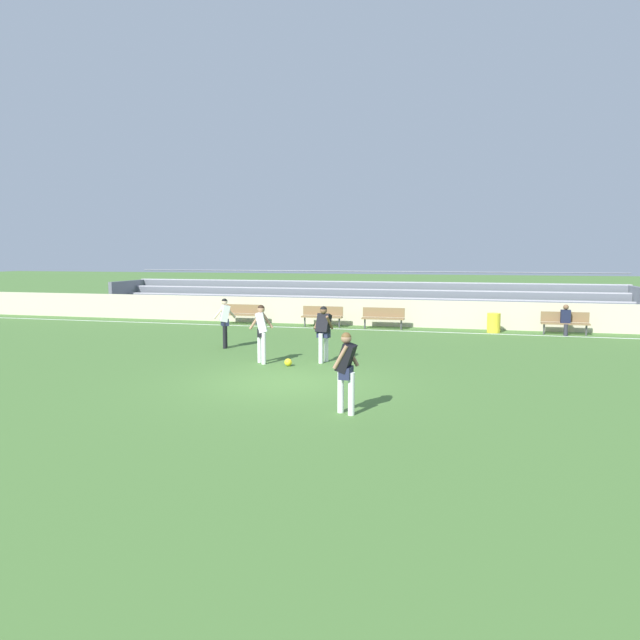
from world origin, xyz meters
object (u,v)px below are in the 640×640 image
Objects in this scene: player_white_wide_right at (261,328)px; bench_centre_sideline at (383,316)px; bench_far_right at (565,321)px; trash_bin at (494,323)px; player_dark_challenging at (346,366)px; bench_far_left at (241,312)px; soccer_ball at (288,362)px; player_dark_wide_left at (324,329)px; bleacher_stand at (355,299)px; spectator_seated at (566,317)px; player_white_on_ball at (225,318)px; bench_near_bin at (322,315)px.

bench_centre_sideline is at bearing 75.51° from player_white_wide_right.
trash_bin is at bearing -179.21° from bench_far_right.
bench_far_right is 14.73m from player_dark_challenging.
bench_far_left reaches higher than soccer_ball.
player_dark_wide_left reaches higher than bench_far_left.
bleacher_stand reaches higher than bench_centre_sideline.
bench_far_right is at bearing 90.00° from spectator_seated.
bleacher_stand is 21.11× the size of spectator_seated.
spectator_seated is at bearing -90.00° from bench_far_right.
player_white_wide_right is at bearing -91.49° from bleacher_stand.
bench_far_right is 11.29m from player_dark_wide_left.
bleacher_stand reaches higher than trash_bin.
player_dark_challenging is 9.05m from player_white_on_ball.
trash_bin reaches higher than soccer_ball.
player_white_wide_right is (-9.50, -8.65, 0.33)m from spectator_seated.
bench_centre_sideline is at bearing 179.53° from trash_bin.
player_white_wide_right reaches higher than soccer_ball.
bench_centre_sideline is at bearing 180.00° from bench_far_right.
bench_far_left is (-4.59, -3.68, -0.42)m from bleacher_stand.
bench_centre_sideline is 8.19m from player_dark_wide_left.
player_dark_wide_left is (-5.09, -8.12, 0.59)m from trash_bin.
soccer_ball is (0.56, -12.66, -0.86)m from bleacher_stand.
trash_bin is 0.65× the size of spectator_seated.
player_dark_wide_left reaches higher than spectator_seated.
player_dark_challenging is (3.52, -4.68, -0.05)m from player_white_wide_right.
trash_bin is 3.60× the size of soccer_ball.
soccer_ball is at bearing -60.19° from bench_far_left.
bench_centre_sideline is 9.07m from player_white_wide_right.
player_white_on_ball is at bearing -144.56° from trash_bin.
player_white_wide_right is at bearing -87.25° from bench_near_bin.
bench_near_bin is at bearing 104.64° from player_dark_wide_left.
bench_far_right reaches higher than soccer_ball.
player_dark_challenging is (7.79, -13.45, 0.43)m from bench_far_left.
player_dark_challenging is 0.97× the size of player_white_on_ball.
player_white_on_ball is (-4.45, -6.43, 0.46)m from bench_centre_sideline.
bench_far_right is at bearing -21.83° from bleacher_stand.
player_dark_wide_left is (5.98, -8.16, 0.44)m from bench_far_left.
player_dark_wide_left is 1.82m from player_white_wide_right.
bench_near_bin is 1.00× the size of bench_centre_sideline.
player_white_on_ball is (-3.90, 1.73, 0.02)m from player_dark_wide_left.
player_dark_challenging is (3.20, -17.13, 0.01)m from bleacher_stand.
bleacher_stand reaches higher than soccer_ball.
spectator_seated reaches higher than soccer_ball.
soccer_ball is (5.15, -8.99, -0.44)m from bench_far_left.
bench_near_bin is at bearing 0.00° from bench_far_left.
bleacher_stand is at bearing 38.68° from bench_far_left.
bleacher_stand is at bearing 92.52° from soccer_ball.
bench_near_bin and bench_far_right have the same top height.
bench_near_bin is 1.00× the size of bench_far_right.
bench_near_bin is 3.85m from bench_far_left.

